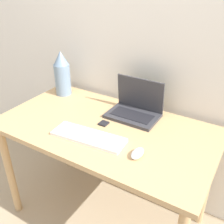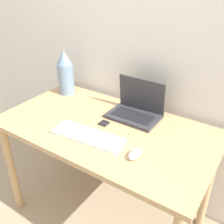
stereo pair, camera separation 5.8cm
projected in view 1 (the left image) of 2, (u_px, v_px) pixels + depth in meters
The scene contains 7 objects.
wall_back at pixel (141, 27), 1.60m from camera, with size 6.00×0.05×2.50m.
desk at pixel (105, 140), 1.58m from camera, with size 1.28×0.70×0.76m.
laptop at pixel (135, 108), 1.62m from camera, with size 0.31×0.22×0.23m.
keyboard at pixel (88, 137), 1.42m from camera, with size 0.42×0.17×0.02m.
mouse at pixel (137, 153), 1.29m from camera, with size 0.05×0.10×0.03m.
vase at pixel (62, 74), 1.85m from camera, with size 0.11×0.11×0.32m.
mp3_player at pixel (104, 123), 1.55m from camera, with size 0.05×0.05×0.01m.
Camera 1 is at (0.71, -0.74, 1.58)m, focal length 42.00 mm.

